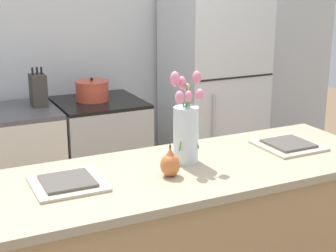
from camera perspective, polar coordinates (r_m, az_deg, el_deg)
name	(u,v)px	position (r m, az deg, el deg)	size (l,w,h in m)	color
back_wall	(67,31)	(4.01, -11.15, 10.27)	(5.20, 0.08, 2.70)	silver
stove_range	(101,159)	(3.86, -7.43, -3.62)	(0.60, 0.61, 0.89)	#B2B5B7
refrigerator	(212,95)	(4.14, 4.94, 3.39)	(0.68, 0.67, 1.66)	silver
flower_vase	(186,128)	(2.27, 1.99, -0.18)	(0.15, 0.14, 0.41)	silver
pear_figurine	(170,164)	(2.14, 0.24, -4.20)	(0.08, 0.08, 0.14)	#C66B33
plate_setting_left	(68,183)	(2.11, -11.07, -6.19)	(0.28, 0.28, 0.02)	beige
plate_setting_right	(288,145)	(2.59, 13.21, -2.05)	(0.28, 0.28, 0.02)	beige
cooking_pot	(92,91)	(3.74, -8.41, 3.91)	(0.24, 0.24, 0.17)	#CC4C38
knife_block	(38,90)	(3.64, -14.18, 3.88)	(0.10, 0.14, 0.27)	#3D3833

